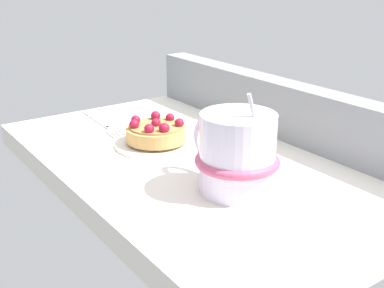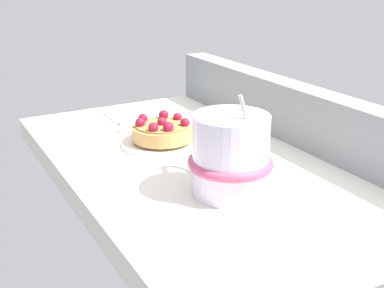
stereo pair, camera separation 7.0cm
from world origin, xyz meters
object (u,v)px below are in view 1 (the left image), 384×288
Objects in this scene: raspberry_tart at (156,132)px; coffee_mug at (236,154)px; dessert_fork at (101,122)px; dessert_plate at (157,143)px.

coffee_mug is (19.78, -0.29, 2.69)cm from raspberry_tart.
dessert_fork is at bearing -176.54° from coffee_mug.
dessert_fork is (-15.05, -2.40, -2.01)cm from raspberry_tart.
dessert_plate is at bearing 9.11° from dessert_fork.
dessert_plate is 15.25cm from dessert_fork.
dessert_fork is (-34.83, -2.11, -4.70)cm from coffee_mug.
raspberry_tart is 15.37cm from dessert_fork.
dessert_fork is (-15.06, -2.41, -0.13)cm from dessert_plate.
coffee_mug is at bearing -0.89° from dessert_plate.
dessert_fork is at bearing -170.94° from raspberry_tart.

